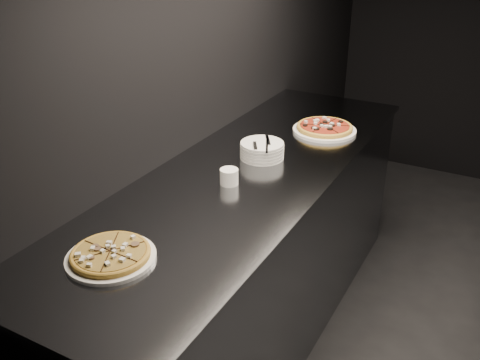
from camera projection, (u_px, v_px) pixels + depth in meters
The scene contains 7 objects.
wall_left at pixel (174, 52), 2.32m from camera, with size 0.02×5.00×2.80m, color black.
counter at pixel (248, 256), 2.57m from camera, with size 0.74×2.44×0.92m.
pizza_mushroom at pixel (111, 255), 1.74m from camera, with size 0.29×0.29×0.03m.
pizza_tomato at pixel (325, 128), 2.78m from camera, with size 0.38×0.38×0.04m.
plate_stack at pixel (262, 150), 2.47m from camera, with size 0.20×0.20×0.08m.
cutlery at pixel (262, 143), 2.44m from camera, with size 0.09×0.21×0.01m.
ramekin at pixel (229, 176), 2.23m from camera, with size 0.08×0.08×0.07m.
Camera 1 is at (-1.13, -1.90, 1.92)m, focal length 40.00 mm.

